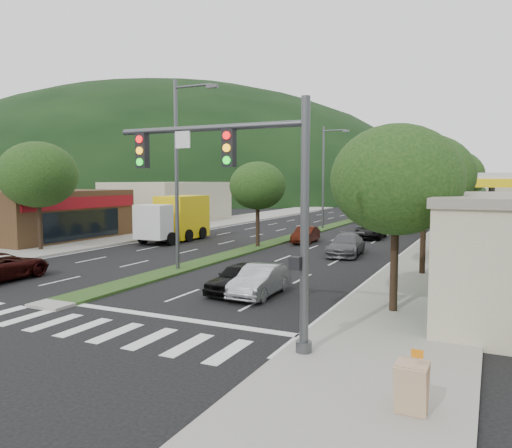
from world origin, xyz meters
The scene contains 28 objects.
ground centered at (0.00, 0.00, 0.00)m, with size 160.00×160.00×0.00m, color black.
sidewalk_right centered at (12.50, 25.00, 0.07)m, with size 5.00×90.00×0.15m, color gray.
sidewalk_left centered at (-13.00, 25.00, 0.07)m, with size 6.00×90.00×0.15m, color gray.
median centered at (0.00, 28.00, 0.06)m, with size 1.60×56.00×0.12m, color #243C16.
crosswalk centered at (0.00, -2.00, 0.01)m, with size 19.00×2.20×0.01m, color silver.
traffic_signal centered at (9.03, -1.54, 4.65)m, with size 6.12×0.40×7.00m.
shop_left centered at (-18.46, 15.00, 2.01)m, with size 10.15×12.00×4.00m.
bldg_left_far centered at (-19.00, 34.00, 2.30)m, with size 9.00×14.00×4.60m, color beige.
hill_far centered at (-80.00, 110.00, 0.00)m, with size 176.00×132.00×82.00m, color black.
tree_r_a centered at (12.00, 4.00, 4.82)m, with size 4.60×4.60×6.63m.
tree_r_b centered at (12.00, 12.00, 5.04)m, with size 4.80×4.80×6.94m.
tree_r_c centered at (12.00, 20.00, 4.75)m, with size 4.40×4.40×6.48m.
tree_r_d centered at (12.00, 30.00, 5.18)m, with size 5.00×5.00×7.17m.
tree_r_e centered at (12.00, 40.00, 4.89)m, with size 4.60×4.60×6.71m.
tree_med_near centered at (0.00, 18.00, 4.43)m, with size 4.00×4.00×6.02m.
tree_med_far centered at (0.00, 44.00, 5.01)m, with size 4.80×4.80×6.94m.
tree_l_a centered at (-12.50, 10.00, 5.18)m, with size 5.20×5.20×7.25m.
streetlight_near centered at (0.21, 8.00, 5.58)m, with size 2.60×0.25×10.00m.
streetlight_mid centered at (0.21, 33.00, 5.58)m, with size 2.60×0.25×10.00m.
sedan_silver centered at (6.44, 4.60, 0.64)m, with size 1.36×3.91×1.29m, color #AEB1B6.
car_queue_a centered at (5.42, 4.70, 0.65)m, with size 1.52×3.79×1.29m, color black.
car_queue_b centered at (6.69, 17.11, 0.69)m, with size 1.93×4.75×1.38m, color #525157.
car_queue_c centered at (2.15, 22.11, 0.63)m, with size 1.33×3.83×1.26m, color #42150B.
car_queue_d centered at (6.05, 27.11, 0.62)m, with size 2.07×4.49×1.25m, color black.
car_queue_e centered at (4.71, 32.11, 0.61)m, with size 1.44×3.58×1.22m, color #48494D.
box_truck centered at (-7.66, 19.07, 1.69)m, with size 3.04×7.32×3.56m.
motorhome centered at (6.74, 36.51, 2.04)m, with size 3.89×10.21×3.83m.
a_frame_sign centered at (13.78, -3.99, 0.77)m, with size 0.63×0.72×1.41m.
Camera 1 is at (15.11, -13.98, 4.80)m, focal length 35.00 mm.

